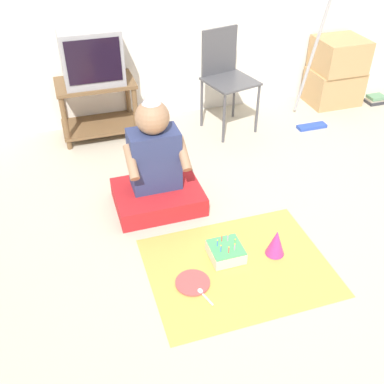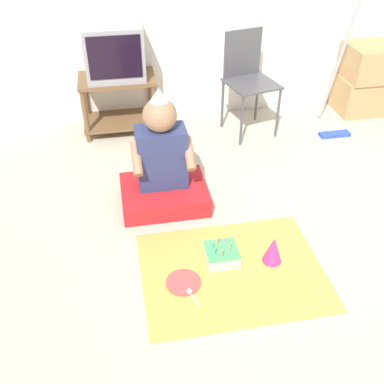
# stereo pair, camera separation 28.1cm
# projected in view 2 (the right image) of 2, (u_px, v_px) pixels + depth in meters

# --- Properties ---
(ground_plane) EXTENTS (16.00, 16.00, 0.00)m
(ground_plane) POSITION_uv_depth(u_px,v_px,m) (320.00, 263.00, 2.80)
(ground_plane) COLOR #BCB29E
(tv_stand) EXTENTS (0.67, 0.41, 0.51)m
(tv_stand) POSITION_uv_depth(u_px,v_px,m) (119.00, 99.00, 4.02)
(tv_stand) COLOR brown
(tv_stand) RESTS_ON ground_plane
(tv) EXTENTS (0.49, 0.40, 0.45)m
(tv) POSITION_uv_depth(u_px,v_px,m) (114.00, 51.00, 3.77)
(tv) COLOR #99999E
(tv) RESTS_ON tv_stand
(folding_chair) EXTENTS (0.49, 0.48, 0.88)m
(folding_chair) POSITION_uv_depth(u_px,v_px,m) (248.00, 75.00, 3.92)
(folding_chair) COLOR #4C4C51
(folding_chair) RESTS_ON ground_plane
(cardboard_box_stack) EXTENTS (0.51, 0.43, 0.66)m
(cardboard_box_stack) POSITION_uv_depth(u_px,v_px,m) (367.00, 79.00, 4.33)
(cardboard_box_stack) COLOR tan
(cardboard_box_stack) RESTS_ON ground_plane
(dust_mop) EXTENTS (0.28, 0.40, 1.34)m
(dust_mop) POSITION_uv_depth(u_px,v_px,m) (338.00, 90.00, 3.94)
(dust_mop) COLOR #2D4CB2
(dust_mop) RESTS_ON ground_plane
(person_seated) EXTENTS (0.61, 0.48, 0.87)m
(person_seated) POSITION_uv_depth(u_px,v_px,m) (163.00, 169.00, 3.16)
(person_seated) COLOR red
(person_seated) RESTS_ON ground_plane
(party_cloth) EXTENTS (1.11, 0.85, 0.01)m
(party_cloth) POSITION_uv_depth(u_px,v_px,m) (232.00, 271.00, 2.75)
(party_cloth) COLOR #EFA84C
(party_cloth) RESTS_ON ground_plane
(birthday_cake) EXTENTS (0.20, 0.20, 0.14)m
(birthday_cake) POSITION_uv_depth(u_px,v_px,m) (221.00, 254.00, 2.80)
(birthday_cake) COLOR #F4E0C6
(birthday_cake) RESTS_ON party_cloth
(party_hat_blue) EXTENTS (0.12, 0.12, 0.18)m
(party_hat_blue) POSITION_uv_depth(u_px,v_px,m) (273.00, 250.00, 2.76)
(party_hat_blue) COLOR #CC338C
(party_hat_blue) RESTS_ON party_cloth
(paper_plate) EXTENTS (0.21, 0.21, 0.01)m
(paper_plate) POSITION_uv_depth(u_px,v_px,m) (183.00, 282.00, 2.66)
(paper_plate) COLOR #D84C4C
(paper_plate) RESTS_ON party_cloth
(plastic_spoon_near) EXTENTS (0.06, 0.14, 0.01)m
(plastic_spoon_near) POSITION_uv_depth(u_px,v_px,m) (191.00, 293.00, 2.59)
(plastic_spoon_near) COLOR white
(plastic_spoon_near) RESTS_ON party_cloth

